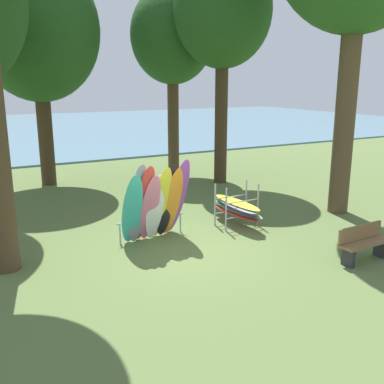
# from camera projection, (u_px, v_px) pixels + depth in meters

# --- Properties ---
(ground_plane) EXTENTS (80.00, 80.00, 0.00)m
(ground_plane) POSITION_uv_depth(u_px,v_px,m) (179.00, 248.00, 11.27)
(ground_plane) COLOR #566B38
(lake_water) EXTENTS (80.00, 36.00, 0.10)m
(lake_water) POSITION_uv_depth(u_px,v_px,m) (17.00, 130.00, 37.85)
(lake_water) COLOR slate
(lake_water) RESTS_ON ground
(tree_mid_behind) EXTENTS (4.74, 4.74, 8.77)m
(tree_mid_behind) POSITION_uv_depth(u_px,v_px,m) (37.00, 31.00, 16.77)
(tree_mid_behind) COLOR #42301E
(tree_mid_behind) RESTS_ON ground
(tree_far_left_back) EXTENTS (3.64, 3.64, 8.17)m
(tree_far_left_back) POSITION_uv_depth(u_px,v_px,m) (172.00, 37.00, 19.07)
(tree_far_left_back) COLOR #4C3823
(tree_far_left_back) RESTS_ON ground
(tree_deep_back) EXTENTS (3.81, 3.81, 8.97)m
(tree_deep_back) POSITION_uv_depth(u_px,v_px,m) (223.00, 13.00, 16.96)
(tree_deep_back) COLOR #42301E
(tree_deep_back) RESTS_ON ground
(leaning_board_pile) EXTENTS (1.97, 1.13, 2.22)m
(leaning_board_pile) POSITION_uv_depth(u_px,v_px,m) (156.00, 204.00, 11.48)
(leaning_board_pile) COLOR #38B2AD
(leaning_board_pile) RESTS_ON ground
(board_storage_rack) EXTENTS (1.15, 2.13, 1.25)m
(board_storage_rack) POSITION_uv_depth(u_px,v_px,m) (236.00, 207.00, 12.91)
(board_storage_rack) COLOR #9EA0A5
(board_storage_rack) RESTS_ON ground
(park_bench) EXTENTS (1.41, 0.46, 0.85)m
(park_bench) POSITION_uv_depth(u_px,v_px,m) (363.00, 243.00, 10.37)
(park_bench) COLOR #2D2D33
(park_bench) RESTS_ON ground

